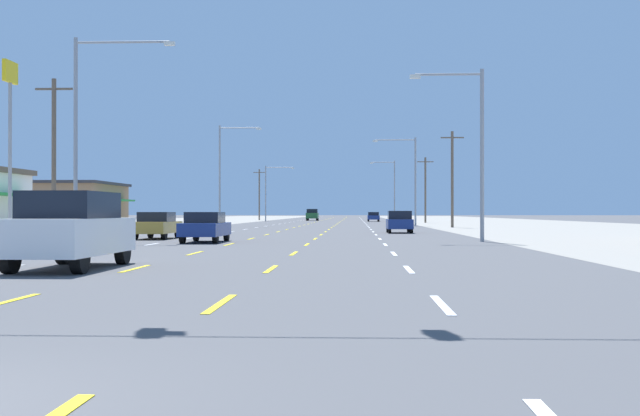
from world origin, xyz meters
name	(u,v)px	position (x,y,z in m)	size (l,w,h in m)	color
ground_plane	(312,228)	(0.00, 66.00, 0.00)	(572.00, 572.00, 0.00)	#4C4C4F
lot_apron_left	(46,228)	(-24.75, 66.00, 0.00)	(28.00, 440.00, 0.01)	gray
lot_apron_right	(586,228)	(24.75, 66.00, 0.00)	(28.00, 440.00, 0.01)	gray
lane_markings	(327,222)	(0.00, 104.50, 0.01)	(10.64, 227.60, 0.01)	white
suv_inner_left_nearest	(71,229)	(-3.41, 14.44, 1.03)	(1.98, 4.90, 1.98)	white
sedan_inner_left_near	(205,227)	(-3.31, 31.99, 0.76)	(1.80, 4.50, 1.46)	navy
sedan_far_left_mid	(157,225)	(-6.87, 36.70, 0.76)	(1.80, 4.50, 1.46)	#B28C33
hatchback_far_right_midfar	(399,222)	(7.01, 49.25, 0.78)	(1.72, 3.90, 1.54)	navy
sedan_far_right_far	(373,217)	(6.77, 114.43, 0.76)	(1.80, 4.50, 1.46)	navy
suv_inner_left_farther	(312,215)	(-3.28, 127.08, 1.03)	(1.98, 4.90, 1.98)	#235B2D
storefront_left_row_2	(71,203)	(-29.09, 84.03, 2.47)	(11.41, 13.93, 4.91)	#8C6B4C
pole_sign_left_row_1	(10,111)	(-17.19, 41.50, 7.62)	(0.24, 1.73, 10.71)	gray
streetlight_left_row_0	(87,121)	(-9.59, 33.32, 6.02)	(5.13, 0.26, 10.25)	gray
streetlight_right_row_0	(474,141)	(9.77, 33.32, 4.94)	(3.63, 0.26, 8.50)	gray
streetlight_left_row_1	(224,168)	(-9.71, 75.31, 6.06)	(4.46, 0.26, 10.47)	gray
streetlight_right_row_1	(411,174)	(9.65, 75.31, 5.38)	(4.49, 0.26, 9.16)	gray
streetlight_left_row_2	(269,188)	(-9.61, 117.30, 5.18)	(4.62, 0.26, 8.74)	gray
streetlight_right_row_2	(392,186)	(9.75, 117.30, 5.51)	(3.96, 0.26, 9.52)	gray
utility_pole_left_row_0	(54,155)	(-13.58, 39.24, 4.80)	(2.20, 0.26, 9.22)	brown
utility_pole_right_row_1	(452,177)	(13.13, 68.96, 4.75)	(2.20, 0.26, 9.11)	brown
utility_pole_right_row_2	(425,189)	(13.51, 101.19, 4.64)	(2.20, 0.26, 8.89)	brown
utility_pole_left_row_3	(259,194)	(-13.66, 137.69, 4.87)	(2.20, 0.26, 9.35)	brown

